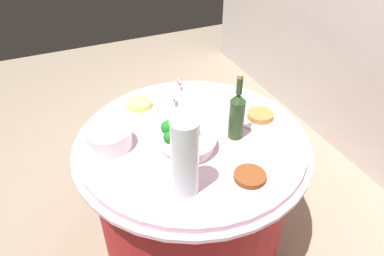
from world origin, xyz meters
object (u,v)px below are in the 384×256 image
object	(u,v)px
food_plate_peanuts	(260,117)
label_placard_mid	(174,100)
serving_tongs	(223,112)
label_placard_front	(179,84)
decorative_fruit_vase	(185,161)
food_plate_stir_fry	(250,178)
broccoli_bowl	(185,140)
food_plate_noodles	(139,106)
wine_bottle	(237,114)
plate_stack	(109,138)

from	to	relation	value
food_plate_peanuts	label_placard_mid	distance (m)	0.47
food_plate_peanuts	label_placard_mid	world-z (taller)	label_placard_mid
serving_tongs	label_placard_front	xyz separation A→B (m)	(-0.33, -0.12, 0.03)
decorative_fruit_vase	food_plate_peanuts	world-z (taller)	decorative_fruit_vase
food_plate_stir_fry	broccoli_bowl	bearing A→B (deg)	-152.21
food_plate_peanuts	food_plate_noodles	bearing A→B (deg)	-123.59
food_plate_peanuts	label_placard_front	world-z (taller)	label_placard_front
wine_bottle	food_plate_stir_fry	distance (m)	0.33
food_plate_stir_fry	food_plate_noodles	bearing A→B (deg)	-160.18
decorative_fruit_vase	food_plate_peanuts	xyz separation A→B (m)	(-0.29, 0.54, -0.14)
plate_stack	broccoli_bowl	bearing A→B (deg)	63.52
wine_bottle	label_placard_mid	world-z (taller)	wine_bottle
decorative_fruit_vase	food_plate_noodles	bearing A→B (deg)	179.49
wine_bottle	decorative_fruit_vase	size ratio (longest dim) A/B	0.99
label_placard_front	decorative_fruit_vase	bearing A→B (deg)	-20.41
serving_tongs	plate_stack	bearing A→B (deg)	-87.69
plate_stack	food_plate_stir_fry	size ratio (longest dim) A/B	0.95
decorative_fruit_vase	label_placard_mid	size ratio (longest dim) A/B	6.18
food_plate_noodles	label_placard_front	size ratio (longest dim) A/B	4.00
food_plate_noodles	label_placard_mid	xyz separation A→B (m)	(0.05, 0.19, 0.01)
wine_bottle	label_placard_front	size ratio (longest dim) A/B	6.11
broccoli_bowl	food_plate_peanuts	size ratio (longest dim) A/B	1.27
wine_bottle	food_plate_stir_fry	xyz separation A→B (m)	(0.29, -0.09, -0.12)
wine_bottle	decorative_fruit_vase	world-z (taller)	decorative_fruit_vase
plate_stack	label_placard_front	world-z (taller)	plate_stack
broccoli_bowl	food_plate_noodles	size ratio (longest dim) A/B	1.27
broccoli_bowl	wine_bottle	distance (m)	0.27
food_plate_stir_fry	food_plate_noodles	xyz separation A→B (m)	(-0.72, -0.26, 0.00)
plate_stack	serving_tongs	distance (m)	0.61
serving_tongs	food_plate_stir_fry	xyz separation A→B (m)	(0.49, -0.13, 0.01)
label_placard_mid	wine_bottle	bearing A→B (deg)	23.83
serving_tongs	wine_bottle	bearing A→B (deg)	-11.31
food_plate_stir_fry	serving_tongs	bearing A→B (deg)	164.66
serving_tongs	label_placard_front	distance (m)	0.35
food_plate_noodles	food_plate_peanuts	world-z (taller)	same
serving_tongs	food_plate_noodles	bearing A→B (deg)	-119.87
plate_stack	label_placard_mid	bearing A→B (deg)	116.25
plate_stack	decorative_fruit_vase	world-z (taller)	decorative_fruit_vase
broccoli_bowl	decorative_fruit_vase	bearing A→B (deg)	-22.52
plate_stack	food_plate_peanuts	bearing A→B (deg)	81.98
food_plate_peanuts	label_placard_front	size ratio (longest dim) A/B	4.00
food_plate_stir_fry	food_plate_peanuts	world-z (taller)	food_plate_peanuts
broccoli_bowl	food_plate_stir_fry	world-z (taller)	broccoli_bowl
plate_stack	food_plate_stir_fry	bearing A→B (deg)	45.74
broccoli_bowl	food_plate_stir_fry	size ratio (longest dim) A/B	1.27
broccoli_bowl	label_placard_front	xyz separation A→B (m)	(-0.51, 0.18, -0.01)
food_plate_stir_fry	food_plate_peanuts	xyz separation A→B (m)	(-0.36, 0.28, 0.00)
wine_bottle	food_plate_noodles	world-z (taller)	wine_bottle
wine_bottle	decorative_fruit_vase	xyz separation A→B (m)	(0.22, -0.36, 0.02)
plate_stack	wine_bottle	bearing A→B (deg)	72.89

